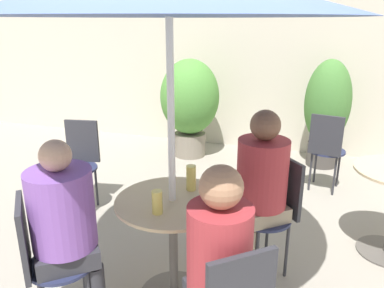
{
  "coord_description": "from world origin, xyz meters",
  "views": [
    {
      "loc": [
        0.7,
        -1.81,
        1.83
      ],
      "look_at": [
        -0.09,
        0.6,
        0.99
      ],
      "focal_mm": 35.0,
      "sensor_mm": 36.0,
      "label": 1
    }
  ],
  "objects": [
    {
      "name": "seated_person_0",
      "position": [
        -0.59,
        -0.23,
        0.72
      ],
      "size": [
        0.47,
        0.47,
        1.22
      ],
      "rotation": [
        0.0,
        0.0,
        2.28
      ],
      "color": "#2D2D33",
      "rests_on": "ground_plane"
    },
    {
      "name": "bistro_chair_2",
      "position": [
        0.51,
        0.72,
        0.54
      ],
      "size": [
        0.45,
        0.45,
        0.89
      ],
      "rotation": [
        0.0,
        0.0,
        -0.86
      ],
      "color": "#232847",
      "rests_on": "ground_plane"
    },
    {
      "name": "potted_plant_1",
      "position": [
        0.88,
        3.12,
        0.77
      ],
      "size": [
        0.57,
        0.57,
        1.38
      ],
      "color": "#47423D",
      "rests_on": "ground_plane"
    },
    {
      "name": "cafe_table_near",
      "position": [
        -0.09,
        0.2,
        0.53
      ],
      "size": [
        0.74,
        0.74,
        0.74
      ],
      "color": "#514C47",
      "rests_on": "ground_plane"
    },
    {
      "name": "storefront_wall",
      "position": [
        0.0,
        3.6,
        1.5
      ],
      "size": [
        10.0,
        0.06,
        3.0
      ],
      "color": "beige",
      "rests_on": "ground_plane"
    },
    {
      "name": "potted_plant_0",
      "position": [
        -0.9,
        2.95,
        0.78
      ],
      "size": [
        0.8,
        0.8,
        1.35
      ],
      "color": "slate",
      "rests_on": "ground_plane"
    },
    {
      "name": "seated_person_1",
      "position": [
        0.33,
        -0.3,
        0.73
      ],
      "size": [
        0.4,
        0.4,
        1.22
      ],
      "rotation": [
        0.0,
        0.0,
        3.85
      ],
      "color": "#2D2D33",
      "rests_on": "ground_plane"
    },
    {
      "name": "beer_glass_1",
      "position": [
        -0.03,
        0.38,
        0.82
      ],
      "size": [
        0.07,
        0.07,
        0.17
      ],
      "color": "#DBC65B",
      "rests_on": "cafe_table_near"
    },
    {
      "name": "seated_person_2",
      "position": [
        0.4,
        0.63,
        0.75
      ],
      "size": [
        0.46,
        0.45,
        1.27
      ],
      "rotation": [
        0.0,
        0.0,
        -0.86
      ],
      "color": "gray",
      "rests_on": "ground_plane"
    },
    {
      "name": "bistro_chair_4",
      "position": [
        0.88,
        2.28,
        0.54
      ],
      "size": [
        0.4,
        0.42,
        0.89
      ],
      "rotation": [
        0.0,
        0.0,
        2.95
      ],
      "color": "#232847",
      "rests_on": "ground_plane"
    },
    {
      "name": "bistro_chair_0",
      "position": [
        -0.7,
        -0.32,
        0.54
      ],
      "size": [
        0.45,
        0.45,
        0.89
      ],
      "rotation": [
        0.0,
        0.0,
        -4.0
      ],
      "color": "#232847",
      "rests_on": "ground_plane"
    },
    {
      "name": "beer_glass_0",
      "position": [
        -0.12,
        0.01,
        0.81
      ],
      "size": [
        0.06,
        0.06,
        0.15
      ],
      "color": "#DBC65B",
      "rests_on": "cafe_table_near"
    },
    {
      "name": "bistro_chair_3",
      "position": [
        -1.45,
        1.15,
        0.54
      ],
      "size": [
        0.4,
        0.42,
        0.89
      ],
      "rotation": [
        0.0,
        0.0,
        0.17
      ],
      "color": "#232847",
      "rests_on": "ground_plane"
    }
  ]
}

